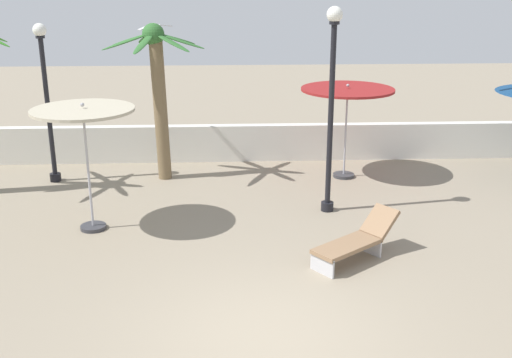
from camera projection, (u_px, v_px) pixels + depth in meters
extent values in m
plane|color=gray|center=(266.00, 337.00, 9.14)|extent=(56.00, 56.00, 0.00)
cube|color=silver|center=(246.00, 143.00, 17.53)|extent=(25.20, 0.30, 1.03)
cylinder|color=#333338|center=(93.00, 227.00, 12.96)|extent=(0.53, 0.53, 0.08)
cylinder|color=#A5A5AD|center=(88.00, 171.00, 12.56)|extent=(0.05, 0.05, 2.56)
cylinder|color=#B7AD93|center=(83.00, 110.00, 12.16)|extent=(2.04, 2.04, 0.06)
sphere|color=#99999E|center=(82.00, 105.00, 12.13)|extent=(0.08, 0.08, 0.08)
cylinder|color=#333338|center=(344.00, 175.00, 16.25)|extent=(0.55, 0.55, 0.08)
cylinder|color=#A5A5AD|center=(346.00, 134.00, 15.89)|extent=(0.05, 0.05, 2.33)
cylinder|color=maroon|center=(348.00, 89.00, 15.53)|extent=(2.35, 2.35, 0.06)
sphere|color=#99999E|center=(348.00, 85.00, 15.49)|extent=(0.08, 0.08, 0.08)
cylinder|color=brown|center=(160.00, 109.00, 15.58)|extent=(0.42, 0.34, 3.69)
sphere|color=#2E632B|center=(153.00, 34.00, 14.99)|extent=(0.54, 0.54, 0.54)
ellipsoid|color=#2E632B|center=(179.00, 41.00, 14.95)|extent=(1.27, 0.43, 0.42)
ellipsoid|color=#2E632B|center=(175.00, 38.00, 15.45)|extent=(1.09, 0.97, 0.42)
ellipsoid|color=#2E632B|center=(146.00, 38.00, 15.59)|extent=(0.68, 1.24, 0.42)
ellipsoid|color=#2E632B|center=(132.00, 39.00, 15.30)|extent=(1.21, 0.77, 0.42)
ellipsoid|color=#2E632B|center=(127.00, 41.00, 14.81)|extent=(1.25, 0.60, 0.42)
ellipsoid|color=#2E632B|center=(144.00, 43.00, 14.44)|extent=(0.51, 1.27, 0.42)
ellipsoid|color=#2E632B|center=(171.00, 42.00, 14.63)|extent=(1.05, 1.02, 0.42)
cylinder|color=black|center=(327.00, 206.00, 13.94)|extent=(0.28, 0.28, 0.20)
cylinder|color=black|center=(331.00, 121.00, 13.31)|extent=(0.12, 0.12, 4.13)
cylinder|color=black|center=(334.00, 23.00, 12.65)|extent=(0.22, 0.22, 0.06)
sphere|color=white|center=(335.00, 14.00, 12.60)|extent=(0.34, 0.34, 0.34)
cylinder|color=black|center=(56.00, 177.00, 15.91)|extent=(0.28, 0.28, 0.20)
cylinder|color=black|center=(48.00, 112.00, 15.36)|extent=(0.12, 0.12, 3.64)
cylinder|color=black|center=(40.00, 37.00, 14.78)|extent=(0.22, 0.22, 0.06)
sphere|color=white|center=(39.00, 30.00, 14.73)|extent=(0.33, 0.33, 0.33)
cube|color=#B7B7BC|center=(322.00, 265.00, 10.99)|extent=(0.37, 0.46, 0.35)
cube|color=#B7B7BC|center=(370.00, 245.00, 11.79)|extent=(0.37, 0.46, 0.35)
cube|color=#8C6B4C|center=(347.00, 246.00, 11.34)|extent=(1.44, 1.29, 0.08)
cube|color=#8C6B4C|center=(380.00, 221.00, 11.83)|extent=(0.76, 0.76, 0.50)
ellipsoid|color=white|center=(155.00, 27.00, 16.98)|extent=(0.31, 0.31, 0.12)
sphere|color=white|center=(159.00, 26.00, 16.86)|extent=(0.10, 0.10, 0.10)
cube|color=silver|center=(163.00, 25.00, 17.16)|extent=(0.50, 0.48, 0.09)
cube|color=silver|center=(147.00, 27.00, 16.78)|extent=(0.49, 0.48, 0.17)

